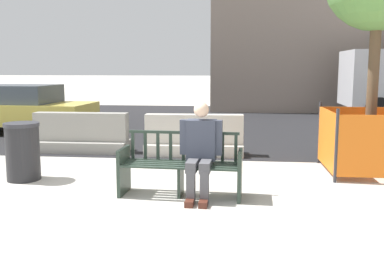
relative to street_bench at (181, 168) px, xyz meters
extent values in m
plane|color=#B7B2A8|center=(-0.70, -0.36, -0.40)|extent=(200.00, 200.00, 0.00)
cube|color=black|center=(-0.70, 8.34, -0.39)|extent=(120.00, 12.00, 0.01)
cube|color=#28382D|center=(-0.82, 0.01, -0.07)|extent=(0.07, 0.51, 0.66)
cube|color=#28382D|center=(0.82, -0.06, -0.07)|extent=(0.07, 0.51, 0.66)
cube|color=#28382D|center=(0.00, -0.03, -0.17)|extent=(0.05, 0.33, 0.45)
cube|color=#28382D|center=(-0.01, -0.26, 0.05)|extent=(1.60, 0.14, 0.02)
cube|color=#28382D|center=(-0.01, -0.14, 0.05)|extent=(1.60, 0.14, 0.02)
cube|color=#28382D|center=(0.00, -0.03, 0.05)|extent=(1.60, 0.14, 0.02)
cube|color=#28382D|center=(0.00, 0.09, 0.05)|extent=(1.60, 0.14, 0.02)
cube|color=#28382D|center=(0.01, 0.20, 0.05)|extent=(1.60, 0.14, 0.02)
cube|color=#28382D|center=(0.01, 0.21, 0.46)|extent=(1.60, 0.10, 0.04)
cube|color=#28382D|center=(-0.74, 0.25, 0.25)|extent=(0.05, 0.03, 0.38)
cube|color=#28382D|center=(-0.55, 0.24, 0.25)|extent=(0.05, 0.03, 0.38)
cube|color=#28382D|center=(-0.37, 0.23, 0.25)|extent=(0.05, 0.03, 0.38)
cube|color=#28382D|center=(-0.18, 0.22, 0.25)|extent=(0.05, 0.03, 0.38)
cube|color=#28382D|center=(0.01, 0.21, 0.25)|extent=(0.05, 0.03, 0.38)
cube|color=#28382D|center=(0.20, 0.21, 0.25)|extent=(0.05, 0.03, 0.38)
cube|color=#28382D|center=(0.38, 0.20, 0.25)|extent=(0.05, 0.03, 0.38)
cube|color=#28382D|center=(0.57, 0.19, 0.25)|extent=(0.05, 0.03, 0.38)
cube|color=#28382D|center=(0.76, 0.18, 0.25)|extent=(0.05, 0.03, 0.38)
cube|color=#28382D|center=(-0.82, -0.01, 0.25)|extent=(0.07, 0.46, 0.03)
cube|color=#28382D|center=(0.82, -0.08, 0.25)|extent=(0.07, 0.46, 0.03)
cube|color=#383D4C|center=(0.28, 0.03, 0.39)|extent=(0.41, 0.26, 0.56)
sphere|color=beige|center=(0.28, 0.01, 0.81)|extent=(0.21, 0.21, 0.21)
cube|color=#4C4C51|center=(0.18, -0.18, 0.08)|extent=(0.16, 0.45, 0.14)
cube|color=#4C4C51|center=(0.36, -0.19, 0.08)|extent=(0.16, 0.45, 0.14)
cube|color=#4C4C51|center=(0.18, -0.35, -0.17)|extent=(0.11, 0.11, 0.45)
cube|color=#4C4C51|center=(0.36, -0.36, -0.17)|extent=(0.11, 0.11, 0.45)
cube|color=#4C2319|center=(0.17, -0.43, -0.36)|extent=(0.12, 0.26, 0.08)
cube|color=#4C2319|center=(0.35, -0.44, -0.36)|extent=(0.12, 0.26, 0.08)
cube|color=#383D4C|center=(0.04, 0.01, 0.43)|extent=(0.10, 0.12, 0.48)
cube|color=#383D4C|center=(0.53, -0.01, 0.43)|extent=(0.10, 0.12, 0.48)
cube|color=#ADA89E|center=(-0.10, 2.84, -0.28)|extent=(2.02, 0.74, 0.24)
cube|color=#ADA89E|center=(-0.10, 2.84, 0.14)|extent=(2.01, 0.36, 0.60)
cube|color=gray|center=(-2.53, 2.92, -0.28)|extent=(2.01, 0.70, 0.24)
cube|color=gray|center=(-2.53, 2.92, 0.14)|extent=(2.00, 0.32, 0.60)
cylinder|color=brown|center=(3.00, 1.62, 0.96)|extent=(0.18, 0.18, 2.71)
cylinder|color=#2D2D33|center=(2.30, 0.92, 0.18)|extent=(0.05, 0.05, 1.16)
cylinder|color=#2D2D33|center=(2.30, 2.32, 0.18)|extent=(0.05, 0.05, 1.16)
cube|color=orange|center=(3.00, 0.92, 0.18)|extent=(1.40, 0.03, 0.97)
cube|color=orange|center=(3.00, 2.32, 0.18)|extent=(1.40, 0.03, 0.97)
cube|color=orange|center=(2.30, 1.62, 0.18)|extent=(0.03, 1.40, 0.97)
cube|color=#DBC64C|center=(-5.41, 5.48, 0.14)|extent=(4.38, 1.92, 0.56)
cube|color=#38424C|center=(-5.24, 5.47, 0.67)|extent=(2.00, 1.63, 0.50)
cylinder|color=black|center=(-4.10, 4.59, -0.08)|extent=(0.65, 0.24, 0.64)
cylinder|color=black|center=(-4.05, 6.27, -0.08)|extent=(0.65, 0.24, 0.64)
cube|color=silver|center=(5.30, 8.84, 1.05)|extent=(2.04, 2.24, 1.80)
cylinder|color=black|center=(5.08, 7.82, 0.05)|extent=(0.91, 0.30, 0.90)
cylinder|color=black|center=(5.12, 9.86, 0.05)|extent=(0.91, 0.30, 0.90)
cylinder|color=#232326|center=(-2.61, 0.57, 0.03)|extent=(0.52, 0.52, 0.86)
cylinder|color=#2D2D33|center=(-2.61, 0.57, 0.49)|extent=(0.55, 0.55, 0.06)
camera|label=1|loc=(0.77, -5.77, 1.37)|focal=40.00mm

